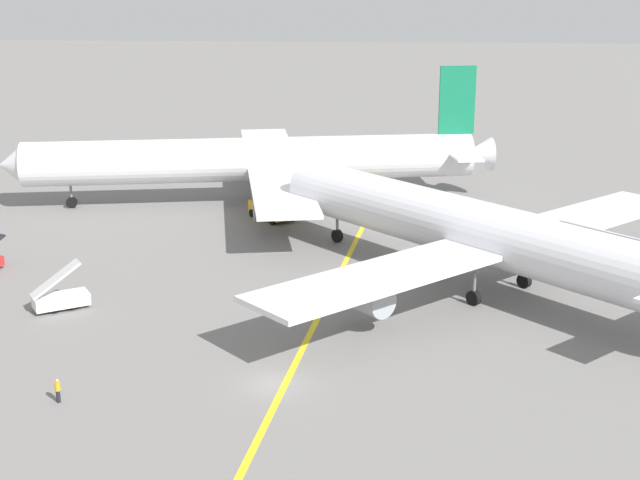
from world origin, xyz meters
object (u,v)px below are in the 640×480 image
airliner_being_pushed (478,232)px  pushback_tug (272,207)px  ground_crew_wing_walker_right (58,390)px  airliner_at_gate_left (256,160)px  gse_stair_truck_yellow (60,298)px

airliner_being_pushed → pushback_tug: bearing=133.5°
airliner_being_pushed → ground_crew_wing_walker_right: bearing=-140.2°
airliner_at_gate_left → gse_stair_truck_yellow: 38.96m
airliner_at_gate_left → pushback_tug: 8.63m
pushback_tug → airliner_at_gate_left: bearing=110.7°
airliner_being_pushed → gse_stair_truck_yellow: (-35.04, -7.78, -4.19)m
ground_crew_wing_walker_right → gse_stair_truck_yellow: bearing=108.8°
pushback_tug → gse_stair_truck_yellow: size_ratio=1.62×
airliner_being_pushed → ground_crew_wing_walker_right: (-29.37, -24.48, -4.35)m
airliner_at_gate_left → gse_stair_truck_yellow: airliner_at_gate_left is taller
airliner_at_gate_left → ground_crew_wing_walker_right: (-5.69, -53.73, -4.39)m
pushback_tug → ground_crew_wing_walker_right: (-8.40, -46.55, -0.43)m
gse_stair_truck_yellow → ground_crew_wing_walker_right: size_ratio=2.93×
ground_crew_wing_walker_right → pushback_tug: bearing=79.8°
gse_stair_truck_yellow → airliner_at_gate_left: bearing=72.9°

